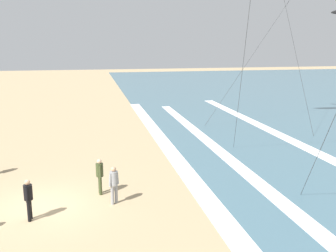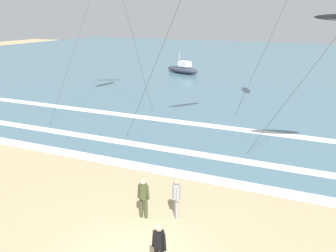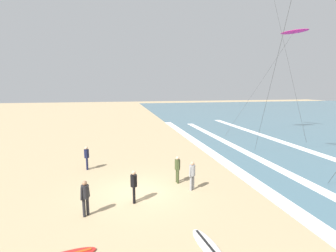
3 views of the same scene
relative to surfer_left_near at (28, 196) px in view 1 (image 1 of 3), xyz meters
The scene contains 6 objects.
ground_plane 1.45m from the surfer_left_near, 164.29° to the left, with size 160.00×160.00×0.00m, color tan.
wave_foam_shoreline 7.12m from the surfer_left_near, 87.74° to the left, with size 52.68×0.96×0.01m, color white.
wave_foam_mid_break 10.06m from the surfer_left_near, 89.47° to the left, with size 48.01×0.82×0.01m, color white.
surfer_left_near is the anchor object (origin of this frame).
surfer_foreground_main 3.30m from the surfer_left_near, 104.70° to the left, with size 0.37×0.46×1.60m.
surfer_background_far 3.31m from the surfer_left_near, 126.73° to the left, with size 0.51×0.32×1.60m.
Camera 1 is at (14.74, 2.11, 6.50)m, focal length 40.00 mm.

